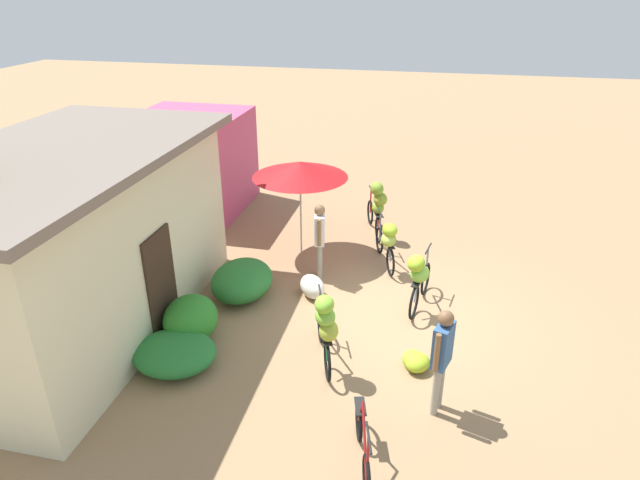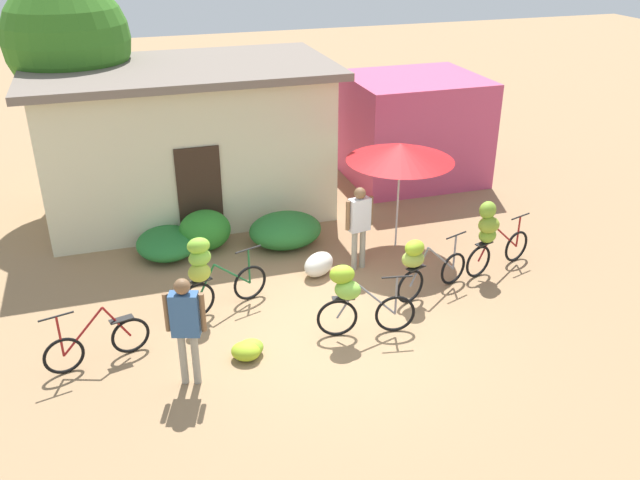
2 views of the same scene
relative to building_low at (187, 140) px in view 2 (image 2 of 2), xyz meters
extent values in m
plane|color=#977652|center=(1.50, -5.62, -1.66)|extent=(60.00, 60.00, 0.00)
cube|color=beige|center=(0.00, 0.00, -0.10)|extent=(5.97, 3.21, 3.13)
cube|color=#72665B|center=(0.00, 0.00, 1.55)|extent=(6.47, 3.71, 0.16)
cube|color=#332319|center=(0.00, -1.62, -0.66)|extent=(0.90, 0.06, 2.00)
cube|color=#C5476F|center=(5.67, 0.42, -0.37)|extent=(3.20, 2.80, 2.58)
cylinder|color=brown|center=(-2.20, 1.19, -0.20)|extent=(0.27, 0.27, 2.93)
sphere|color=#367421|center=(-2.20, 1.19, 2.06)|extent=(2.67, 2.67, 2.67)
ellipsoid|color=#267632|center=(-0.79, -2.16, -1.41)|extent=(1.21, 1.39, 0.50)
ellipsoid|color=#2C8328|center=(-0.02, -2.11, -1.26)|extent=(1.04, 0.93, 0.81)
ellipsoid|color=#28732F|center=(1.56, -2.49, -1.31)|extent=(1.49, 1.19, 0.70)
cylinder|color=beige|center=(3.72, -3.16, -0.60)|extent=(0.04, 0.04, 2.12)
cone|color=red|center=(3.72, -3.16, 0.36)|extent=(2.12, 2.12, 0.35)
torus|color=black|center=(-2.66, -5.60, -1.36)|extent=(0.60, 0.20, 0.60)
torus|color=black|center=(-1.69, -5.36, -1.36)|extent=(0.60, 0.20, 0.60)
cylinder|color=maroon|center=(-1.86, -5.40, -1.05)|extent=(0.38, 0.13, 0.64)
cylinder|color=maroon|center=(-2.35, -5.52, -1.05)|extent=(0.66, 0.20, 0.65)
cylinder|color=black|center=(-2.66, -5.60, -0.68)|extent=(0.49, 0.15, 0.03)
cylinder|color=maroon|center=(-2.66, -5.60, -1.02)|extent=(0.04, 0.04, 0.69)
cube|color=black|center=(-1.79, -5.38, -1.03)|extent=(0.38, 0.22, 0.02)
torus|color=black|center=(0.42, -4.35, -1.34)|extent=(0.64, 0.26, 0.65)
torus|color=black|center=(-0.56, -4.67, -1.34)|extent=(0.64, 0.26, 0.65)
cylinder|color=#19592D|center=(-0.38, -4.62, -1.05)|extent=(0.38, 0.16, 0.59)
cylinder|color=#19592D|center=(0.10, -4.45, -1.05)|extent=(0.67, 0.26, 0.60)
cylinder|color=black|center=(0.42, -4.35, -0.68)|extent=(0.48, 0.19, 0.03)
cylinder|color=#19592D|center=(0.42, -4.35, -1.01)|extent=(0.04, 0.04, 0.66)
cube|color=black|center=(-0.46, -4.64, -0.98)|extent=(0.39, 0.25, 0.02)
ellipsoid|color=#9CAF36|center=(-0.48, -4.68, -0.81)|extent=(0.41, 0.35, 0.33)
ellipsoid|color=#7BB739|center=(-0.44, -4.61, -0.57)|extent=(0.49, 0.46, 0.28)
ellipsoid|color=#80BF33|center=(-0.45, -4.60, -0.35)|extent=(0.42, 0.35, 0.26)
torus|color=black|center=(2.44, -6.07, -1.33)|extent=(0.67, 0.17, 0.67)
torus|color=black|center=(1.51, -5.90, -1.33)|extent=(0.67, 0.17, 0.67)
cylinder|color=slate|center=(1.67, -5.93, -1.04)|extent=(0.37, 0.10, 0.60)
cylinder|color=slate|center=(2.14, -6.01, -1.04)|extent=(0.64, 0.15, 0.61)
cylinder|color=black|center=(2.44, -6.07, -0.65)|extent=(0.50, 0.12, 0.03)
cylinder|color=slate|center=(2.44, -6.07, -0.99)|extent=(0.04, 0.04, 0.68)
cube|color=black|center=(1.60, -5.92, -0.97)|extent=(0.38, 0.20, 0.02)
ellipsoid|color=#7FBD41|center=(1.66, -5.96, -0.80)|extent=(0.53, 0.49, 0.31)
ellipsoid|color=#86B124|center=(1.59, -5.88, -0.56)|extent=(0.43, 0.35, 0.30)
torus|color=black|center=(4.09, -4.94, -1.35)|extent=(0.60, 0.25, 0.62)
torus|color=black|center=(3.06, -5.30, -1.35)|extent=(0.60, 0.25, 0.62)
cylinder|color=slate|center=(3.24, -5.24, -1.03)|extent=(0.40, 0.17, 0.66)
cylinder|color=slate|center=(3.75, -5.05, -1.03)|extent=(0.70, 0.28, 0.67)
cylinder|color=black|center=(4.09, -4.94, -0.67)|extent=(0.48, 0.19, 0.03)
cylinder|color=slate|center=(4.09, -4.94, -1.01)|extent=(0.04, 0.04, 0.68)
cube|color=black|center=(3.17, -5.26, -1.01)|extent=(0.39, 0.25, 0.02)
ellipsoid|color=#92A840|center=(3.12, -5.23, -0.85)|extent=(0.43, 0.36, 0.29)
ellipsoid|color=#90B426|center=(3.13, -5.24, -0.63)|extent=(0.48, 0.44, 0.27)
torus|color=black|center=(5.69, -4.50, -1.35)|extent=(0.62, 0.25, 0.64)
torus|color=black|center=(4.66, -4.84, -1.35)|extent=(0.62, 0.25, 0.64)
cylinder|color=maroon|center=(4.84, -4.78, -1.04)|extent=(0.40, 0.16, 0.62)
cylinder|color=maroon|center=(5.36, -4.61, -1.04)|extent=(0.70, 0.26, 0.63)
cylinder|color=black|center=(5.69, -4.50, -0.71)|extent=(0.48, 0.18, 0.03)
cylinder|color=maroon|center=(5.69, -4.50, -1.03)|extent=(0.04, 0.04, 0.64)
cube|color=black|center=(4.76, -4.81, -1.00)|extent=(0.39, 0.25, 0.02)
ellipsoid|color=#77A32F|center=(4.82, -4.79, -0.85)|extent=(0.41, 0.36, 0.28)
ellipsoid|color=olive|center=(4.80, -4.84, -0.61)|extent=(0.45, 0.38, 0.31)
ellipsoid|color=#7DA52F|center=(4.79, -4.75, -0.36)|extent=(0.47, 0.45, 0.33)
ellipsoid|color=#98B925|center=(-0.03, -6.07, -1.53)|extent=(0.57, 0.54, 0.27)
ellipsoid|color=#82B129|center=(0.05, -6.00, -1.54)|extent=(0.53, 0.49, 0.26)
ellipsoid|color=silver|center=(1.84, -3.87, -1.44)|extent=(0.82, 0.77, 0.44)
cylinder|color=gray|center=(-1.00, -6.37, -1.24)|extent=(0.11, 0.11, 0.84)
cylinder|color=gray|center=(-0.83, -6.43, -1.24)|extent=(0.11, 0.11, 0.84)
cube|color=#33598C|center=(-0.91, -6.40, -0.49)|extent=(0.44, 0.31, 0.66)
cylinder|color=brown|center=(-1.15, -6.32, -0.46)|extent=(0.08, 0.08, 0.60)
cylinder|color=brown|center=(-0.68, -6.48, -0.46)|extent=(0.08, 0.08, 0.60)
sphere|color=brown|center=(-0.91, -6.40, -0.05)|extent=(0.23, 0.23, 0.23)
cylinder|color=gray|center=(2.73, -3.82, -1.26)|extent=(0.11, 0.11, 0.81)
cylinder|color=gray|center=(2.56, -3.85, -1.26)|extent=(0.11, 0.11, 0.81)
cube|color=silver|center=(2.64, -3.84, -0.54)|extent=(0.43, 0.27, 0.64)
cylinder|color=brown|center=(2.89, -3.79, -0.51)|extent=(0.08, 0.08, 0.57)
cylinder|color=brown|center=(2.40, -3.88, -0.51)|extent=(0.08, 0.08, 0.57)
sphere|color=brown|center=(2.64, -3.84, -0.11)|extent=(0.22, 0.22, 0.22)
camera|label=1|loc=(-7.48, -6.09, 4.17)|focal=31.02mm
camera|label=2|loc=(-1.54, -14.55, 4.56)|focal=37.86mm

